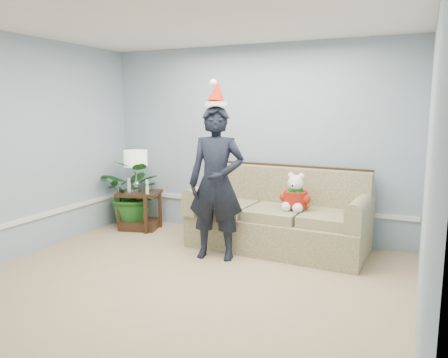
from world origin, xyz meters
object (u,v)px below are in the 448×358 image
at_px(table_lamp, 136,160).
at_px(houseplant, 135,193).
at_px(side_table, 140,214).
at_px(man, 216,183).
at_px(sofa, 279,220).
at_px(teddy_bear, 295,197).

bearing_deg(table_lamp, houseplant, 140.79).
height_order(side_table, man, man).
xyz_separation_m(houseplant, man, (1.78, -0.78, 0.40)).
height_order(sofa, houseplant, sofa).
xyz_separation_m(houseplant, teddy_bear, (2.60, -0.20, 0.20)).
bearing_deg(teddy_bear, man, -140.10).
bearing_deg(man, sofa, 39.55).
distance_m(table_lamp, teddy_bear, 2.52).
distance_m(sofa, teddy_bear, 0.45).
relative_size(sofa, houseplant, 2.19).
distance_m(side_table, teddy_bear, 2.50).
height_order(table_lamp, man, man).
bearing_deg(side_table, man, -23.15).
bearing_deg(sofa, table_lamp, -177.17).
distance_m(sofa, houseplant, 2.36).
xyz_separation_m(sofa, teddy_bear, (0.25, -0.12, 0.35)).
bearing_deg(table_lamp, teddy_bear, -2.79).
relative_size(man, teddy_bear, 3.88).
bearing_deg(houseplant, table_lamp, -39.21).
height_order(houseplant, man, man).
bearing_deg(houseplant, man, -23.74).
relative_size(sofa, side_table, 3.28).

